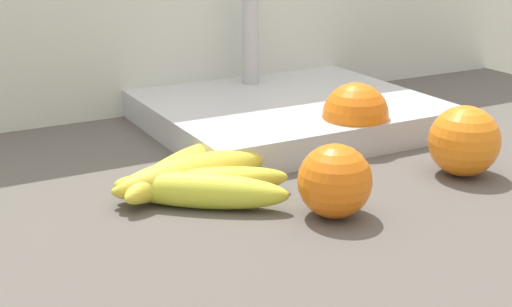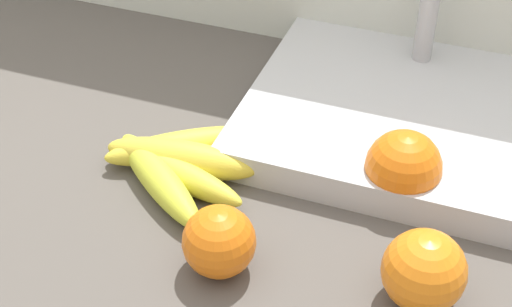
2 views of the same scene
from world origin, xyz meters
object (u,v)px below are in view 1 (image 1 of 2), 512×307
Objects in this scene: banana_bunch at (193,179)px; orange_center at (335,181)px; orange_right at (355,116)px; sink_basin at (288,111)px; orange_back_right at (464,141)px.

orange_center is (0.10, -0.11, 0.02)m from banana_bunch.
banana_bunch is 2.45× the size of orange_right.
banana_bunch is 2.79× the size of orange_center.
sink_basin is (0.21, 0.17, 0.00)m from banana_bunch.
orange_center is 0.21m from orange_right.
sink_basin is at bearing 105.62° from orange_back_right.
orange_center is 0.20× the size of sink_basin.
orange_center is at bearing -131.08° from orange_right.
banana_bunch is at bearing -167.91° from orange_right.
banana_bunch is 0.24m from orange_right.
banana_bunch is 0.55× the size of sink_basin.
orange_right is at bearing 48.92° from orange_center.
orange_back_right is 0.22× the size of sink_basin.
orange_right reaches higher than orange_back_right.
orange_back_right reaches higher than banana_bunch.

